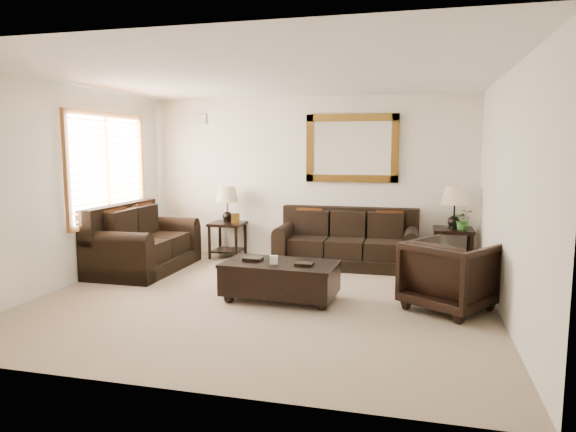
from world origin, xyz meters
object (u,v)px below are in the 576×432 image
(sofa, at_px, (347,245))
(armchair, at_px, (450,272))
(end_table_left, at_px, (227,211))
(loveseat, at_px, (141,246))
(end_table_right, at_px, (454,215))
(coffee_table, at_px, (280,277))

(sofa, distance_m, armchair, 2.45)
(armchair, bearing_deg, end_table_left, 3.17)
(loveseat, height_order, end_table_left, end_table_left)
(sofa, distance_m, loveseat, 3.20)
(end_table_right, relative_size, coffee_table, 0.91)
(end_table_left, distance_m, armchair, 4.09)
(end_table_right, distance_m, armchair, 2.12)
(loveseat, xyz_separation_m, coffee_table, (2.48, -1.01, -0.08))
(coffee_table, bearing_deg, end_table_left, 127.85)
(end_table_left, xyz_separation_m, coffee_table, (1.51, -2.19, -0.50))
(sofa, bearing_deg, armchair, -53.75)
(armchair, bearing_deg, sofa, -19.76)
(sofa, bearing_deg, end_table_right, 3.63)
(loveseat, bearing_deg, end_table_left, -39.32)
(end_table_right, height_order, armchair, end_table_right)
(loveseat, distance_m, end_table_right, 4.79)
(end_table_left, bearing_deg, coffee_table, -55.35)
(sofa, height_order, coffee_table, sofa)
(sofa, relative_size, armchair, 2.47)
(loveseat, relative_size, armchair, 2.00)
(sofa, bearing_deg, end_table_left, 176.71)
(sofa, relative_size, loveseat, 1.23)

